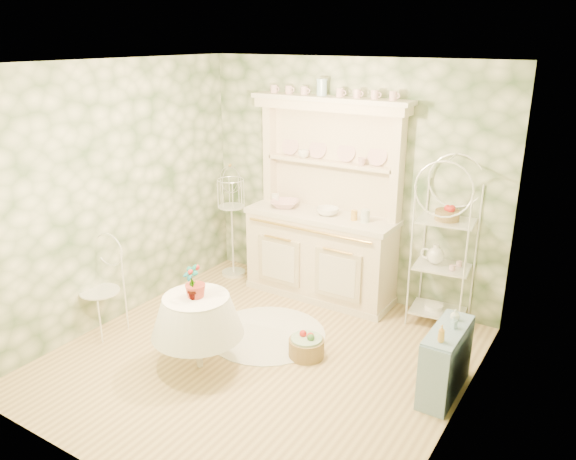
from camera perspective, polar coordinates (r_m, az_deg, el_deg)
The scene contains 22 objects.
floor at distance 5.48m, azimuth -2.85°, elevation -12.92°, with size 3.60×3.60×0.00m, color #D8B97E.
ceiling at distance 4.65m, azimuth -3.42°, elevation 16.55°, with size 3.60×3.60×0.00m, color white.
wall_left at distance 6.08m, azimuth -17.17°, elevation 3.44°, with size 3.60×3.60×0.00m, color beige.
wall_right at distance 4.19m, azimuth 17.51°, elevation -3.63°, with size 3.60×3.60×0.00m, color beige.
wall_back at distance 6.39m, azimuth 6.23°, elevation 4.94°, with size 3.60×3.60×0.00m, color beige.
wall_front at distance 3.69m, azimuth -19.50°, elevation -7.03°, with size 3.60×3.60×0.00m, color beige.
kitchen_dresser at distance 6.30m, azimuth 3.40°, elevation 2.86°, with size 1.87×0.61×2.29m, color #F9E7CA.
bakers_rack at distance 5.94m, azimuth 15.57°, elevation -1.67°, with size 0.54×0.39×1.74m, color white.
side_shelf at distance 5.05m, azimuth 15.70°, elevation -12.81°, with size 0.26×0.69×0.59m, color #86A6C4.
round_table at distance 5.27m, azimuth -9.10°, elevation -10.71°, with size 0.56×0.56×0.61m, color white.
cafe_chair at distance 6.07m, azimuth -18.51°, elevation -6.48°, with size 0.35×0.35×0.77m, color white.
birdcage_stand at distance 7.03m, azimuth -5.72°, elevation 0.79°, with size 0.33×0.33×1.41m, color white.
floor_basket at distance 5.47m, azimuth 1.88°, elevation -11.83°, with size 0.29×0.29×0.19m, color olive.
lace_rug at distance 5.87m, azimuth -2.19°, elevation -10.50°, with size 1.21×1.21×0.01m, color white.
bowl_floral at distance 6.56m, azimuth -0.33°, elevation 2.40°, with size 0.33×0.33×0.08m, color white.
bowl_white at distance 6.29m, azimuth 4.02°, elevation 1.62°, with size 0.25×0.25×0.08m, color white.
cup_left at distance 6.47m, azimuth 1.59°, elevation 7.59°, with size 0.12×0.12×0.10m, color white.
cup_right at distance 6.15m, azimuth 7.49°, elevation 6.81°, with size 0.09×0.09×0.08m, color white.
potted_geranium at distance 4.99m, azimuth -9.73°, elevation -5.50°, with size 0.17×0.11×0.32m, color #3F7238.
bottle_amber at distance 4.66m, azimuth 15.32°, elevation -10.16°, with size 0.06×0.06×0.14m, color gold.
bottle_blue at distance 4.90m, azimuth 16.48°, elevation -9.11°, with size 0.05×0.05×0.11m, color #9DC5DC.
bottle_glass at distance 5.03m, azimuth 16.60°, elevation -8.42°, with size 0.08×0.08×0.10m, color silver.
Camera 1 is at (2.69, -3.79, 2.91)m, focal length 35.00 mm.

